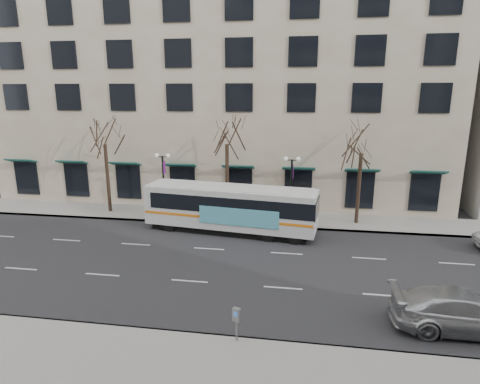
% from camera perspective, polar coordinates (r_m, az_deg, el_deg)
% --- Properties ---
extents(ground, '(160.00, 160.00, 0.00)m').
position_cam_1_polar(ground, '(24.19, -5.68, -10.08)').
color(ground, black).
rests_on(ground, ground).
extents(sidewalk_far, '(80.00, 4.00, 0.15)m').
position_cam_1_polar(sidewalk_far, '(31.88, 7.17, -3.91)').
color(sidewalk_far, gray).
rests_on(sidewalk_far, ground).
extents(building_hotel, '(40.00, 20.00, 24.00)m').
position_cam_1_polar(building_hotel, '(43.07, -1.52, 16.95)').
color(building_hotel, tan).
rests_on(building_hotel, ground).
extents(tree_far_left, '(3.60, 3.60, 8.34)m').
position_cam_1_polar(tree_far_left, '(34.12, -18.79, 8.03)').
color(tree_far_left, black).
rests_on(tree_far_left, ground).
extents(tree_far_mid, '(3.60, 3.60, 8.55)m').
position_cam_1_polar(tree_far_mid, '(30.80, -1.88, 8.57)').
color(tree_far_mid, black).
rests_on(tree_far_mid, ground).
extents(tree_far_right, '(3.60, 3.60, 8.06)m').
position_cam_1_polar(tree_far_right, '(30.62, 16.99, 7.02)').
color(tree_far_right, black).
rests_on(tree_far_right, ground).
extents(lamp_post_left, '(1.22, 0.45, 5.21)m').
position_cam_1_polar(lamp_post_left, '(32.16, -10.80, 1.41)').
color(lamp_post_left, black).
rests_on(lamp_post_left, ground).
extents(lamp_post_right, '(1.22, 0.45, 5.21)m').
position_cam_1_polar(lamp_post_right, '(30.34, 7.30, 0.78)').
color(lamp_post_right, black).
rests_on(lamp_post_right, ground).
extents(city_bus, '(12.57, 4.25, 3.34)m').
position_cam_1_polar(city_bus, '(28.67, -1.27, -2.20)').
color(city_bus, silver).
rests_on(city_bus, ground).
extents(silver_car, '(6.00, 2.50, 1.73)m').
position_cam_1_polar(silver_car, '(20.05, 29.23, -14.59)').
color(silver_car, '#B3B6BB').
rests_on(silver_car, ground).
extents(pay_station, '(0.35, 0.28, 1.42)m').
position_cam_1_polar(pay_station, '(16.67, -0.49, -17.39)').
color(pay_station, gray).
rests_on(pay_station, sidewalk_near).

